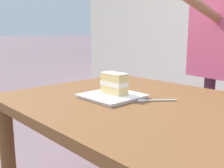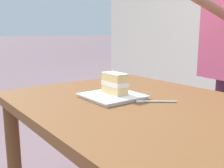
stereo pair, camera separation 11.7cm
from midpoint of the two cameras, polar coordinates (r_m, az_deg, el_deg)
The scene contains 4 objects.
patio_table at distance 1.12m, azimuth 11.11°, elevation -9.72°, with size 1.28×0.90×0.75m.
dessert_plate at distance 1.18m, azimuth 2.84°, elevation -2.69°, with size 0.24×0.24×0.02m.
cake_slice at distance 1.18m, azimuth 3.44°, elevation 0.10°, with size 0.12×0.07×0.10m.
dessert_fork at distance 1.13m, azimuth 11.92°, elevation -3.78°, with size 0.12×0.14×0.01m.
Camera 2 is at (0.73, -0.75, 1.03)m, focal length 42.09 mm.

